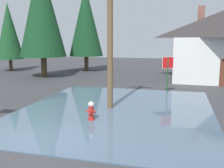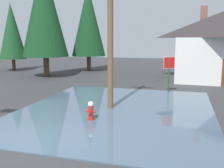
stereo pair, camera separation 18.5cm
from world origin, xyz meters
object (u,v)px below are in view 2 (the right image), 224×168
object	(u,v)px
pine_tree_short_left	(88,21)
stop_sign_far	(169,67)
fire_hydrant	(91,111)
pine_tree_mid_left	(12,31)
utility_pole	(110,22)
pine_tree_tall_left	(44,9)

from	to	relation	value
pine_tree_short_left	stop_sign_far	bearing A→B (deg)	-47.68
stop_sign_far	pine_tree_short_left	size ratio (longest dim) A/B	0.26
fire_hydrant	pine_tree_short_left	bearing A→B (deg)	110.68
fire_hydrant	pine_tree_short_left	xyz separation A→B (m)	(-6.31, 16.71, 4.90)
pine_tree_short_left	pine_tree_mid_left	bearing A→B (deg)	-165.73
utility_pole	stop_sign_far	xyz separation A→B (m)	(2.54, 4.62, -2.53)
pine_tree_mid_left	pine_tree_short_left	xyz separation A→B (m)	(8.00, 2.04, 1.09)
pine_tree_tall_left	pine_tree_mid_left	distance (m)	6.92
utility_pole	stop_sign_far	distance (m)	5.84
utility_pole	pine_tree_tall_left	xyz separation A→B (m)	(-8.75, 9.34, 1.88)
fire_hydrant	stop_sign_far	world-z (taller)	stop_sign_far
stop_sign_far	pine_tree_mid_left	bearing A→B (deg)	155.03
utility_pole	pine_tree_tall_left	bearing A→B (deg)	133.15
pine_tree_short_left	fire_hydrant	bearing A→B (deg)	-69.32
pine_tree_mid_left	pine_tree_short_left	size ratio (longest dim) A/B	0.80
fire_hydrant	pine_tree_short_left	size ratio (longest dim) A/B	0.09
utility_pole	pine_tree_tall_left	distance (m)	12.94
stop_sign_far	pine_tree_short_left	distance (m)	14.02
fire_hydrant	utility_pole	size ratio (longest dim) A/B	0.10
fire_hydrant	utility_pole	bearing A→B (deg)	82.67
pine_tree_mid_left	utility_pole	bearing A→B (deg)	-40.81
stop_sign_far	pine_tree_mid_left	distance (m)	19.05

